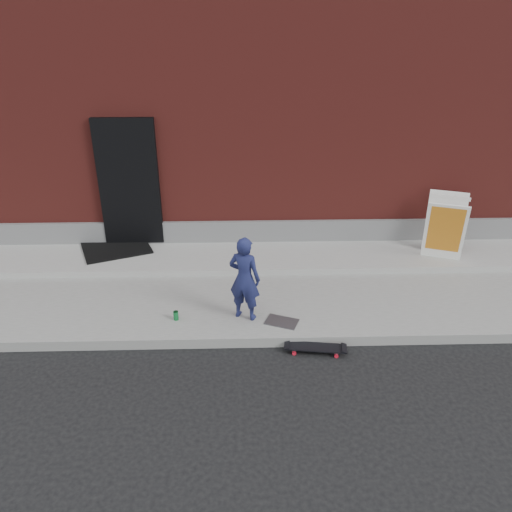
{
  "coord_description": "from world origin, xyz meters",
  "views": [
    {
      "loc": [
        -0.62,
        -5.52,
        4.06
      ],
      "look_at": [
        -0.43,
        0.8,
        0.99
      ],
      "focal_mm": 35.0,
      "sensor_mm": 36.0,
      "label": 1
    }
  ],
  "objects_px": {
    "child": "(245,279)",
    "pizza_sign": "(445,227)",
    "skateboard": "(315,348)",
    "soda_can": "(176,316)"
  },
  "relations": [
    {
      "from": "pizza_sign",
      "to": "skateboard",
      "type": "bearing_deg",
      "value": -136.47
    },
    {
      "from": "soda_can",
      "to": "pizza_sign",
      "type": "bearing_deg",
      "value": 21.85
    },
    {
      "from": "skateboard",
      "to": "soda_can",
      "type": "height_order",
      "value": "soda_can"
    },
    {
      "from": "child",
      "to": "skateboard",
      "type": "relative_size",
      "value": 1.52
    },
    {
      "from": "child",
      "to": "soda_can",
      "type": "bearing_deg",
      "value": 25.15
    },
    {
      "from": "skateboard",
      "to": "soda_can",
      "type": "bearing_deg",
      "value": 162.12
    },
    {
      "from": "child",
      "to": "soda_can",
      "type": "distance_m",
      "value": 1.13
    },
    {
      "from": "soda_can",
      "to": "child",
      "type": "bearing_deg",
      "value": 2.85
    },
    {
      "from": "pizza_sign",
      "to": "child",
      "type": "bearing_deg",
      "value": -153.4
    },
    {
      "from": "child",
      "to": "pizza_sign",
      "type": "relative_size",
      "value": 1.14
    }
  ]
}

